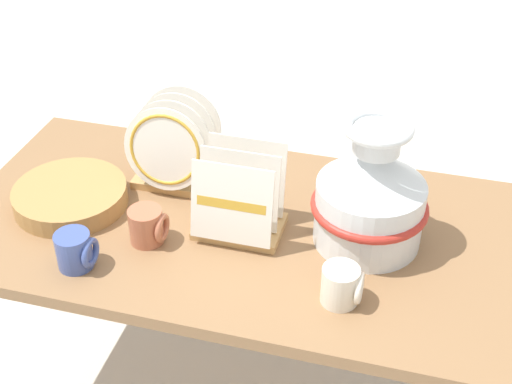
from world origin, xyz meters
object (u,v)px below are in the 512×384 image
Objects in this scene: mug_cream_glaze at (342,285)px; mug_cobalt_glaze at (76,251)px; wicker_charger_stack at (70,196)px; mug_terracotta_glaze at (148,226)px; ceramic_vase at (371,194)px; dish_rack_round_plates at (173,151)px; dish_rack_square_plates at (239,206)px.

mug_cream_glaze and mug_cobalt_glaze have the same top height.
mug_cobalt_glaze is (0.13, -0.22, 0.02)m from wicker_charger_stack.
mug_cream_glaze is 1.00× the size of mug_terracotta_glaze.
wicker_charger_stack is 3.24× the size of mug_cream_glaze.
ceramic_vase reaches higher than mug_cream_glaze.
mug_cobalt_glaze is (-0.66, -0.28, -0.09)m from ceramic_vase.
ceramic_vase reaches higher than wicker_charger_stack.
ceramic_vase reaches higher than mug_cobalt_glaze.
mug_cobalt_glaze and mug_terracotta_glaze have the same top height.
ceramic_vase is at bearing 84.38° from mug_cream_glaze.
wicker_charger_stack is 3.24× the size of mug_cobalt_glaze.
wicker_charger_stack is at bearing -143.33° from dish_rack_round_plates.
mug_cobalt_glaze is at bearing -104.27° from dish_rack_round_plates.
ceramic_vase is at bearing 4.36° from wicker_charger_stack.
mug_cream_glaze is at bearing -12.91° from wicker_charger_stack.
mug_cream_glaze is at bearing -32.61° from dish_rack_square_plates.
ceramic_vase is at bearing 23.34° from mug_cobalt_glaze.
wicker_charger_stack is 3.24× the size of mug_terracotta_glaze.
mug_cobalt_glaze reaches higher than wicker_charger_stack.
mug_cream_glaze is (0.30, -0.19, -0.03)m from dish_rack_square_plates.
mug_cobalt_glaze is 0.19m from mug_terracotta_glaze.
wicker_charger_stack is at bearing 120.76° from mug_cobalt_glaze.
dish_rack_round_plates reaches higher than mug_terracotta_glaze.
mug_terracotta_glaze is at bearing 170.26° from mug_cream_glaze.
dish_rack_square_plates is 0.42m from mug_cobalt_glaze.
mug_cream_glaze is (0.77, -0.18, 0.02)m from wicker_charger_stack.
ceramic_vase is 1.49× the size of dish_rack_square_plates.
ceramic_vase is at bearing 15.81° from mug_terracotta_glaze.
wicker_charger_stack is (-0.24, -0.18, -0.08)m from dish_rack_round_plates.
mug_terracotta_glaze is (0.13, 0.13, 0.00)m from mug_cobalt_glaze.
wicker_charger_stack is 0.26m from mug_cobalt_glaze.
mug_terracotta_glaze is (-0.21, -0.10, -0.03)m from dish_rack_square_plates.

